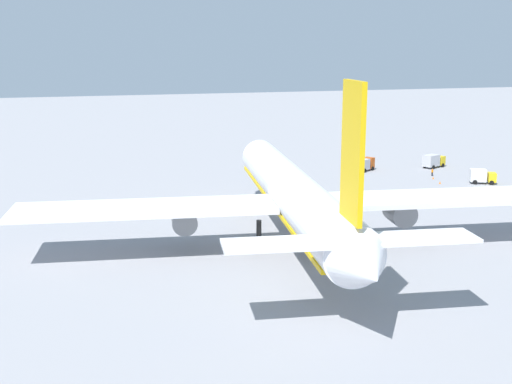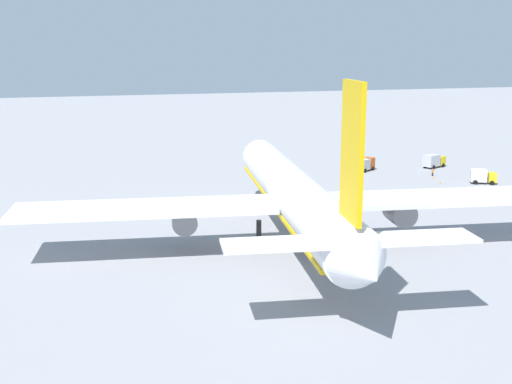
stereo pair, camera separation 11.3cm
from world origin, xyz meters
The scene contains 9 objects.
ground_plane centered at (0.00, 0.00, 0.00)m, with size 600.00×600.00×0.00m, color gray.
airliner centered at (-1.33, 0.17, 7.17)m, with size 70.36×75.48×24.01m.
service_truck_2 centered at (45.33, -34.54, 1.58)m, with size 4.66×5.63×2.83m.
service_truck_3 centered at (25.87, -51.02, 1.56)m, with size 4.42×5.52×2.91m.
service_truck_5 centered at (44.31, -51.57, 1.64)m, with size 4.48×6.38×3.06m.
service_van centered at (41.04, -15.10, 1.03)m, with size 4.34×2.59×1.97m.
ground_worker_0 centered at (35.77, -45.87, 0.81)m, with size 0.56×0.56×1.61m.
traffic_cone_0 centered at (32.77, -44.21, 0.28)m, with size 0.36×0.36×0.55m, color orange.
traffic_cone_1 centered at (28.04, -42.76, 0.28)m, with size 0.36×0.36×0.55m, color orange.
Camera 2 is at (-81.60, 31.02, 26.93)m, focal length 44.83 mm.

